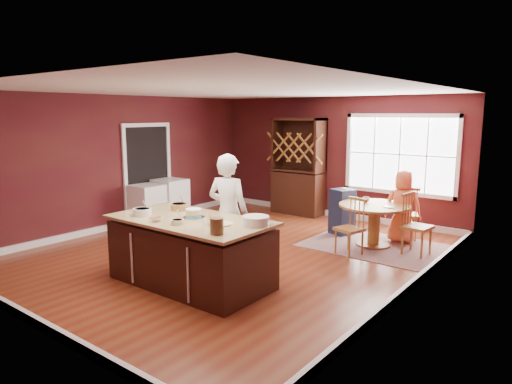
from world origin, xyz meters
The scene contains 28 objects.
room_shell centered at (0.00, 0.00, 1.35)m, with size 7.00×7.00×7.00m.
window centered at (1.50, 3.47, 1.50)m, with size 2.36×0.10×1.66m, color white, non-canonical shape.
doorway centered at (-2.97, 0.60, 1.02)m, with size 0.08×1.26×2.13m, color white, non-canonical shape.
kitchen_island centered at (0.46, -1.49, 0.44)m, with size 2.28×1.20×0.92m.
dining_table centered at (1.72, 1.78, 0.53)m, with size 1.24×1.24×0.75m.
baker centered at (0.54, -0.78, 0.88)m, with size 0.64×0.42×1.76m, color white.
layer_cake centered at (0.47, -1.42, 0.98)m, with size 0.30×0.30×0.12m, color white, non-canonical shape.
bowl_blue centered at (-0.22, -1.74, 0.97)m, with size 0.25×0.25×0.10m, color white.
bowl_yellow centered at (-0.08, -1.18, 0.97)m, with size 0.26×0.26×0.10m, color tan.
bowl_pink centered at (0.21, -1.88, 0.95)m, with size 0.16×0.16×0.06m, color silver.
bowl_olive centered at (0.57, -1.81, 0.95)m, with size 0.17×0.17×0.06m, color beige.
drinking_glass centered at (0.90, -1.59, 0.99)m, with size 0.07×0.07×0.13m, color silver.
dinner_plate centered at (1.03, -1.46, 0.93)m, with size 0.28×0.28×0.02m, color beige.
white_tub centered at (1.40, -1.23, 0.98)m, with size 0.35×0.35×0.12m, color silver.
stoneware_crock centered at (1.30, -1.86, 1.02)m, with size 0.16×0.16×0.20m, color brown.
toy_figurine centered at (1.22, -1.68, 0.96)m, with size 0.05×0.05×0.08m, color #FFB20D, non-canonical shape.
rug centered at (1.72, 1.78, 0.01)m, with size 2.28×1.76×0.01m, color brown.
chair_east centered at (2.50, 1.73, 0.52)m, with size 0.44×0.42×1.05m, color #915F21, non-canonical shape.
chair_south centered at (1.60, 1.05, 0.48)m, with size 0.40×0.39×0.96m, color brown, non-canonical shape.
chair_north centered at (2.02, 2.59, 0.51)m, with size 0.43×0.41×1.02m, color brown, non-canonical shape.
seated_woman centered at (2.03, 2.31, 0.67)m, with size 0.65×0.42×1.33m, color #EA6B44.
high_chair centered at (0.90, 2.15, 0.47)m, with size 0.38×0.38×0.93m, color #1C2538, non-canonical shape.
toddler centered at (0.97, 2.13, 0.81)m, with size 0.18×0.14×0.26m, color #8CA5BF, non-canonical shape.
table_plate centered at (2.02, 1.72, 0.76)m, with size 0.20×0.20×0.02m, color beige.
table_cup centered at (1.50, 1.89, 0.80)m, with size 0.12×0.12×0.10m, color silver.
hutch centered at (-0.79, 3.22, 1.12)m, with size 1.22×0.51×2.23m, color #422814.
washer centered at (-2.64, 0.28, 0.43)m, with size 0.60×0.58×0.87m, color white.
dryer centered at (-2.64, 0.92, 0.46)m, with size 0.63×0.61×0.91m, color white.
Camera 1 is at (4.87, -5.72, 2.33)m, focal length 32.00 mm.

